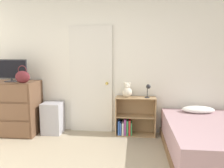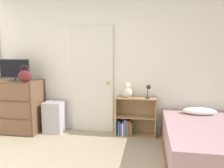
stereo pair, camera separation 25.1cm
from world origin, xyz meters
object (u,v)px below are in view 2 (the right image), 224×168
(handbag, at_px, (25,76))
(bed, at_px, (208,143))
(bookshelf, at_px, (132,120))
(dresser, at_px, (19,106))
(teddy_bear, at_px, (127,91))
(storage_bin, at_px, (55,117))
(desk_lamp, at_px, (148,89))
(tv, at_px, (15,69))

(handbag, height_order, bed, handbag)
(bookshelf, bearing_deg, handbag, -170.21)
(dresser, relative_size, teddy_bear, 3.62)
(bookshelf, bearing_deg, dresser, -175.96)
(dresser, bearing_deg, bookshelf, 4.04)
(dresser, bearing_deg, teddy_bear, 4.02)
(dresser, height_order, storage_bin, dresser)
(dresser, distance_m, bookshelf, 2.20)
(dresser, height_order, bed, dresser)
(dresser, relative_size, bookshelf, 1.37)
(dresser, distance_m, handbag, 0.69)
(bookshelf, relative_size, desk_lamp, 2.95)
(dresser, xyz_separation_m, teddy_bear, (2.09, 0.15, 0.34))
(dresser, distance_m, teddy_bear, 2.12)
(dresser, xyz_separation_m, storage_bin, (0.69, 0.10, -0.20))
(teddy_bear, bearing_deg, handbag, -169.92)
(handbag, distance_m, teddy_bear, 1.86)
(desk_lamp, xyz_separation_m, bed, (0.86, -0.72, -0.64))
(storage_bin, xyz_separation_m, teddy_bear, (1.40, 0.05, 0.54))
(tv, xyz_separation_m, bed, (3.35, -0.59, -0.96))
(bookshelf, height_order, desk_lamp, desk_lamp)
(bookshelf, relative_size, teddy_bear, 2.65)
(teddy_bear, bearing_deg, storage_bin, -177.99)
(dresser, xyz_separation_m, handbag, (0.28, -0.18, 0.61))
(tv, relative_size, desk_lamp, 2.47)
(storage_bin, bearing_deg, dresser, -171.91)
(handbag, bearing_deg, bed, -8.11)
(tv, relative_size, storage_bin, 1.04)
(bed, bearing_deg, tv, 169.95)
(handbag, relative_size, bed, 0.17)
(storage_bin, xyz_separation_m, bookshelf, (1.50, 0.06, -0.00))
(tv, bearing_deg, storage_bin, 9.11)
(desk_lamp, relative_size, bed, 0.14)
(desk_lamp, distance_m, bed, 1.29)
(bed, bearing_deg, teddy_bear, 148.51)
(dresser, height_order, bookshelf, dresser)
(tv, xyz_separation_m, desk_lamp, (2.49, 0.13, -0.32))
(teddy_bear, bearing_deg, bookshelf, 4.34)
(tv, bearing_deg, desk_lamp, 2.92)
(handbag, xyz_separation_m, desk_lamp, (2.19, 0.29, -0.22))
(dresser, bearing_deg, bed, -10.39)
(bookshelf, bearing_deg, teddy_bear, -175.66)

